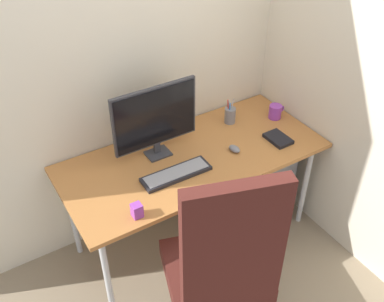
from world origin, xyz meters
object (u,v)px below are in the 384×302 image
object	(u,v)px
office_chair	(222,264)
monitor	(155,118)
filing_cabinet	(251,176)
mouse	(234,149)
pen_holder	(230,115)
desk_clamp_accessory	(137,210)
notebook	(278,139)
keyboard	(176,174)
coffee_mug	(275,112)

from	to	relation	value
office_chair	monitor	distance (m)	0.91
filing_cabinet	mouse	size ratio (longest dim) A/B	7.32
pen_holder	office_chair	bearing A→B (deg)	-127.09
office_chair	monitor	xyz separation A→B (m)	(0.09, 0.84, 0.35)
office_chair	mouse	xyz separation A→B (m)	(0.51, 0.61, 0.12)
monitor	desk_clamp_accessory	size ratio (longest dim) A/B	6.81
filing_cabinet	notebook	distance (m)	0.46
notebook	office_chair	bearing A→B (deg)	-146.35
pen_holder	notebook	size ratio (longest dim) A/B	1.04
monitor	desk_clamp_accessory	world-z (taller)	monitor
pen_holder	notebook	xyz separation A→B (m)	(0.14, -0.33, -0.04)
filing_cabinet	monitor	xyz separation A→B (m)	(-0.68, 0.10, 0.67)
filing_cabinet	desk_clamp_accessory	distance (m)	1.16
office_chair	pen_holder	distance (m)	1.12
keyboard	mouse	distance (m)	0.42
office_chair	monitor	bearing A→B (deg)	83.59
monitor	notebook	bearing A→B (deg)	-21.46
coffee_mug	filing_cabinet	bearing A→B (deg)	-169.30
coffee_mug	desk_clamp_accessory	bearing A→B (deg)	-164.04
notebook	desk_clamp_accessory	xyz separation A→B (m)	(-1.05, -0.13, 0.03)
keyboard	notebook	bearing A→B (deg)	-3.43
filing_cabinet	mouse	world-z (taller)	mouse
filing_cabinet	notebook	bearing A→B (deg)	-79.23
monitor	notebook	xyz separation A→B (m)	(0.72, -0.28, -0.24)
keyboard	notebook	world-z (taller)	same
mouse	keyboard	bearing A→B (deg)	173.06
notebook	coffee_mug	world-z (taller)	coffee_mug
notebook	coffee_mug	distance (m)	0.27
keyboard	mouse	size ratio (longest dim) A/B	5.07
mouse	notebook	size ratio (longest dim) A/B	0.48
office_chair	keyboard	bearing A→B (deg)	81.58
coffee_mug	notebook	bearing A→B (deg)	-125.41
mouse	pen_holder	xyz separation A→B (m)	(0.16, 0.28, 0.04)
office_chair	desk_clamp_accessory	world-z (taller)	office_chair
office_chair	monitor	world-z (taller)	office_chair
office_chair	pen_holder	xyz separation A→B (m)	(0.67, 0.89, 0.15)
notebook	coffee_mug	xyz separation A→B (m)	(0.15, 0.21, 0.04)
office_chair	desk_clamp_accessory	distance (m)	0.51
pen_holder	coffee_mug	world-z (taller)	pen_holder
monitor	desk_clamp_accessory	xyz separation A→B (m)	(-0.34, -0.41, -0.22)
pen_holder	monitor	bearing A→B (deg)	-175.14
filing_cabinet	desk_clamp_accessory	size ratio (longest dim) A/B	7.67
monitor	notebook	distance (m)	0.81
monitor	keyboard	xyz separation A→B (m)	(-0.01, -0.24, -0.24)
mouse	notebook	distance (m)	0.31
monitor	mouse	bearing A→B (deg)	-28.97
office_chair	notebook	distance (m)	0.99
notebook	desk_clamp_accessory	distance (m)	1.06
coffee_mug	desk_clamp_accessory	size ratio (longest dim) A/B	1.52
office_chair	pen_holder	world-z (taller)	office_chair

